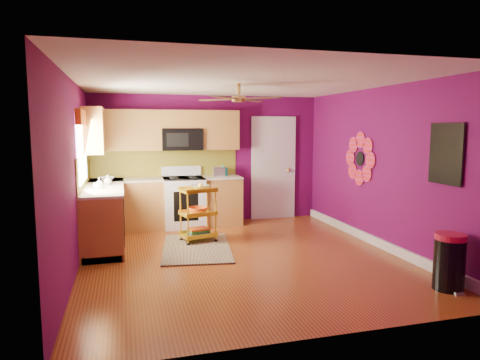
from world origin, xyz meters
name	(u,v)px	position (x,y,z in m)	size (l,w,h in m)	color
ground	(242,257)	(0.00, 0.00, 0.00)	(5.00, 5.00, 0.00)	maroon
room_envelope	(244,145)	(0.03, 0.00, 1.63)	(4.54, 5.04, 2.52)	#610B4E
lower_cabinets	(141,210)	(-1.35, 1.82, 0.43)	(2.81, 2.31, 0.94)	#955F28
electric_range	(184,201)	(-0.55, 2.17, 0.48)	(0.76, 0.66, 1.13)	white
upper_cabinetry	(144,132)	(-1.24, 2.17, 1.80)	(2.80, 2.30, 1.26)	#955F28
left_window	(82,137)	(-2.22, 1.05, 1.74)	(0.08, 1.35, 1.08)	white
panel_door	(273,169)	(1.35, 2.47, 1.02)	(0.95, 0.11, 2.15)	white
right_wall_art	(394,157)	(2.23, -0.34, 1.44)	(0.04, 2.74, 1.04)	black
ceiling_fan	(239,98)	(0.00, 0.20, 2.29)	(1.01, 1.01, 0.26)	#BF8C3F
shag_rug	(197,248)	(-0.57, 0.61, 0.01)	(1.02, 1.67, 0.02)	black
rolling_cart	(199,212)	(-0.47, 0.99, 0.50)	(0.62, 0.50, 0.98)	yellow
trash_can	(449,262)	(1.98, -1.83, 0.33)	(0.35, 0.38, 0.66)	black
teal_kettle	(223,172)	(0.24, 2.25, 1.02)	(0.18, 0.18, 0.21)	#15A490
toaster	(219,172)	(0.14, 2.20, 1.03)	(0.22, 0.15, 0.18)	beige
soap_bottle_a	(99,183)	(-1.99, 1.01, 1.02)	(0.08, 0.08, 0.17)	#EA3F72
soap_bottle_b	(108,180)	(-1.89, 1.50, 1.02)	(0.12, 0.12, 0.16)	white
counter_dish	(108,179)	(-1.91, 2.07, 0.97)	(0.27, 0.27, 0.07)	white
counter_cup	(98,186)	(-2.02, 1.01, 0.99)	(0.12, 0.12, 0.09)	white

